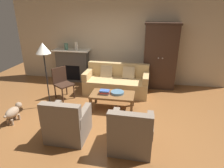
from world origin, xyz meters
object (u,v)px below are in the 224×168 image
(book_stack, at_px, (105,92))
(mantel_vase_jade, at_px, (66,46))
(couch, at_px, (117,82))
(mantel_vase_cream, at_px, (76,46))
(dog, at_px, (13,112))
(coffee_table, at_px, (113,96))
(floor_lamp, at_px, (43,52))
(armchair_near_left, at_px, (67,124))
(side_chair_wooden, at_px, (62,81))
(armoire, at_px, (160,56))
(fruit_bowl, at_px, (117,92))
(armchair_near_right, at_px, (131,134))
(fireplace, at_px, (73,65))

(book_stack, bearing_deg, mantel_vase_jade, 132.85)
(couch, relative_size, mantel_vase_cream, 7.50)
(dog, bearing_deg, couch, 44.95)
(dog, bearing_deg, coffee_table, 24.96)
(mantel_vase_cream, height_order, floor_lamp, floor_lamp)
(couch, xyz_separation_m, book_stack, (-0.14, -1.11, 0.16))
(armchair_near_left, height_order, side_chair_wooden, side_chair_wooden)
(mantel_vase_cream, height_order, armchair_near_left, mantel_vase_cream)
(book_stack, bearing_deg, floor_lamp, -175.20)
(armoire, relative_size, mantel_vase_jade, 9.80)
(fruit_bowl, bearing_deg, book_stack, -165.32)
(book_stack, bearing_deg, armchair_near_right, -60.54)
(armoire, bearing_deg, mantel_vase_jade, 178.90)
(armoire, relative_size, couch, 1.06)
(couch, xyz_separation_m, dog, (-2.07, -2.07, -0.07))
(armoire, distance_m, mantel_vase_cream, 2.78)
(fruit_bowl, distance_m, armchair_near_left, 1.60)
(mantel_vase_jade, height_order, mantel_vase_cream, mantel_vase_cream)
(fruit_bowl, height_order, book_stack, book_stack)
(book_stack, xyz_separation_m, dog, (-1.93, -0.96, -0.23))
(fireplace, bearing_deg, coffee_table, -46.54)
(fireplace, height_order, armoire, armoire)
(side_chair_wooden, xyz_separation_m, dog, (-0.60, -1.41, -0.27))
(side_chair_wooden, bearing_deg, dog, -113.06)
(armchair_near_right, xyz_separation_m, floor_lamp, (-2.26, 1.28, 1.15))
(fireplace, xyz_separation_m, side_chair_wooden, (0.20, -1.42, -0.06))
(mantel_vase_jade, distance_m, dog, 2.98)
(armoire, bearing_deg, book_stack, -128.17)
(fireplace, distance_m, book_stack, 2.43)
(couch, distance_m, armchair_near_left, 2.49)
(armoire, distance_m, armchair_near_right, 3.34)
(armchair_near_right, relative_size, dog, 1.53)
(mantel_vase_cream, xyz_separation_m, armchair_near_right, (2.15, -3.26, -0.93))
(mantel_vase_cream, relative_size, side_chair_wooden, 0.29)
(coffee_table, xyz_separation_m, armchair_near_left, (-0.68, -1.34, -0.05))
(dog, bearing_deg, mantel_vase_jade, 85.63)
(fireplace, xyz_separation_m, book_stack, (1.54, -1.87, -0.10))
(coffee_table, bearing_deg, floor_lamp, -174.51)
(floor_lamp, distance_m, dog, 1.55)
(coffee_table, relative_size, armchair_near_right, 1.25)
(book_stack, distance_m, side_chair_wooden, 1.41)
(coffee_table, height_order, side_chair_wooden, side_chair_wooden)
(couch, relative_size, coffee_table, 1.76)
(fireplace, height_order, dog, fireplace)
(floor_lamp, bearing_deg, coffee_table, 5.49)
(armchair_near_left, height_order, floor_lamp, floor_lamp)
(armchair_near_left, bearing_deg, couch, 75.70)
(armchair_near_right, distance_m, side_chair_wooden, 2.83)
(book_stack, xyz_separation_m, armchair_near_right, (0.79, -1.41, -0.16))
(coffee_table, bearing_deg, fruit_bowl, 21.37)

